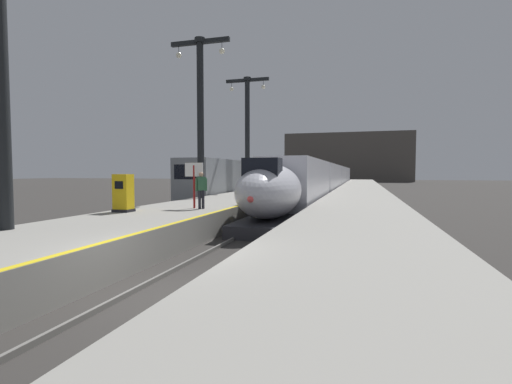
{
  "coord_description": "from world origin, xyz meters",
  "views": [
    {
      "loc": [
        4.18,
        -7.27,
        2.74
      ],
      "look_at": [
        -0.61,
        9.52,
        1.8
      ],
      "focal_mm": 26.09,
      "sensor_mm": 36.0,
      "label": 1
    }
  ],
  "objects_px": {
    "highspeed_train_main": "(330,178)",
    "regional_train_adjacent": "(256,177)",
    "passenger_mid_platform": "(201,187)",
    "rolling_suitcase": "(264,190)",
    "passenger_near_edge": "(273,181)",
    "station_column_far": "(247,124)",
    "ticket_machine_yellow": "(123,194)",
    "station_column_mid": "(200,104)",
    "departure_info_board": "(194,176)"
  },
  "relations": [
    {
      "from": "highspeed_train_main",
      "to": "regional_train_adjacent",
      "type": "relative_size",
      "value": 2.06
    },
    {
      "from": "passenger_mid_platform",
      "to": "rolling_suitcase",
      "type": "xyz_separation_m",
      "value": [
        -0.39,
        12.74,
        -0.69
      ]
    },
    {
      "from": "highspeed_train_main",
      "to": "passenger_near_edge",
      "type": "xyz_separation_m",
      "value": [
        -2.66,
        -21.66,
        0.07
      ]
    },
    {
      "from": "regional_train_adjacent",
      "to": "passenger_near_edge",
      "type": "bearing_deg",
      "value": -68.78
    },
    {
      "from": "rolling_suitcase",
      "to": "passenger_mid_platform",
      "type": "bearing_deg",
      "value": -88.25
    },
    {
      "from": "station_column_far",
      "to": "ticket_machine_yellow",
      "type": "relative_size",
      "value": 6.38
    },
    {
      "from": "ticket_machine_yellow",
      "to": "highspeed_train_main",
      "type": "bearing_deg",
      "value": 81.48
    },
    {
      "from": "station_column_mid",
      "to": "passenger_near_edge",
      "type": "height_order",
      "value": "station_column_mid"
    },
    {
      "from": "ticket_machine_yellow",
      "to": "departure_info_board",
      "type": "xyz_separation_m",
      "value": [
        2.2,
        2.29,
        0.77
      ]
    },
    {
      "from": "passenger_mid_platform",
      "to": "departure_info_board",
      "type": "xyz_separation_m",
      "value": [
        -0.44,
        0.19,
        0.52
      ]
    },
    {
      "from": "station_column_mid",
      "to": "ticket_machine_yellow",
      "type": "xyz_separation_m",
      "value": [
        0.35,
        -8.69,
        -5.34
      ]
    },
    {
      "from": "passenger_near_edge",
      "to": "ticket_machine_yellow",
      "type": "bearing_deg",
      "value": -100.63
    },
    {
      "from": "passenger_near_edge",
      "to": "station_column_far",
      "type": "bearing_deg",
      "value": 133.13
    },
    {
      "from": "regional_train_adjacent",
      "to": "highspeed_train_main",
      "type": "bearing_deg",
      "value": 43.35
    },
    {
      "from": "station_column_mid",
      "to": "passenger_mid_platform",
      "type": "xyz_separation_m",
      "value": [
        2.99,
        -6.58,
        -5.09
      ]
    },
    {
      "from": "highspeed_train_main",
      "to": "rolling_suitcase",
      "type": "xyz_separation_m",
      "value": [
        -3.3,
        -22.22,
        -0.62
      ]
    },
    {
      "from": "highspeed_train_main",
      "to": "ticket_machine_yellow",
      "type": "relative_size",
      "value": 47.02
    },
    {
      "from": "passenger_near_edge",
      "to": "regional_train_adjacent",
      "type": "bearing_deg",
      "value": 111.22
    },
    {
      "from": "regional_train_adjacent",
      "to": "passenger_near_edge",
      "type": "height_order",
      "value": "regional_train_adjacent"
    },
    {
      "from": "rolling_suitcase",
      "to": "passenger_near_edge",
      "type": "bearing_deg",
      "value": 40.97
    },
    {
      "from": "passenger_mid_platform",
      "to": "departure_info_board",
      "type": "bearing_deg",
      "value": 157.0
    },
    {
      "from": "passenger_near_edge",
      "to": "rolling_suitcase",
      "type": "relative_size",
      "value": 1.72
    },
    {
      "from": "passenger_mid_platform",
      "to": "station_column_mid",
      "type": "bearing_deg",
      "value": 114.44
    },
    {
      "from": "rolling_suitcase",
      "to": "ticket_machine_yellow",
      "type": "xyz_separation_m",
      "value": [
        -2.25,
        -14.85,
        0.44
      ]
    },
    {
      "from": "station_column_mid",
      "to": "passenger_near_edge",
      "type": "distance_m",
      "value": 9.03
    },
    {
      "from": "regional_train_adjacent",
      "to": "station_column_mid",
      "type": "distance_m",
      "value": 21.44
    },
    {
      "from": "highspeed_train_main",
      "to": "rolling_suitcase",
      "type": "relative_size",
      "value": 76.61
    },
    {
      "from": "station_column_mid",
      "to": "departure_info_board",
      "type": "height_order",
      "value": "station_column_mid"
    },
    {
      "from": "passenger_near_edge",
      "to": "station_column_mid",
      "type": "bearing_deg",
      "value": -115.77
    },
    {
      "from": "passenger_mid_platform",
      "to": "ticket_machine_yellow",
      "type": "relative_size",
      "value": 1.06
    },
    {
      "from": "station_column_far",
      "to": "rolling_suitcase",
      "type": "xyz_separation_m",
      "value": [
        2.6,
        -4.02,
        -5.76
      ]
    },
    {
      "from": "highspeed_train_main",
      "to": "station_column_mid",
      "type": "height_order",
      "value": "station_column_mid"
    },
    {
      "from": "highspeed_train_main",
      "to": "passenger_near_edge",
      "type": "height_order",
      "value": "highspeed_train_main"
    },
    {
      "from": "station_column_far",
      "to": "departure_info_board",
      "type": "bearing_deg",
      "value": -81.25
    },
    {
      "from": "station_column_far",
      "to": "station_column_mid",
      "type": "bearing_deg",
      "value": -90.0
    },
    {
      "from": "highspeed_train_main",
      "to": "regional_train_adjacent",
      "type": "height_order",
      "value": "regional_train_adjacent"
    },
    {
      "from": "regional_train_adjacent",
      "to": "departure_info_board",
      "type": "height_order",
      "value": "regional_train_adjacent"
    },
    {
      "from": "regional_train_adjacent",
      "to": "departure_info_board",
      "type": "distance_m",
      "value": 27.54
    },
    {
      "from": "highspeed_train_main",
      "to": "ticket_machine_yellow",
      "type": "bearing_deg",
      "value": -98.52
    },
    {
      "from": "ticket_machine_yellow",
      "to": "passenger_mid_platform",
      "type": "bearing_deg",
      "value": 38.5
    },
    {
      "from": "station_column_mid",
      "to": "passenger_near_edge",
      "type": "xyz_separation_m",
      "value": [
        3.24,
        6.72,
        -5.09
      ]
    },
    {
      "from": "highspeed_train_main",
      "to": "station_column_far",
      "type": "height_order",
      "value": "station_column_far"
    },
    {
      "from": "regional_train_adjacent",
      "to": "passenger_near_edge",
      "type": "xyz_separation_m",
      "value": [
        5.44,
        -14.02,
        -0.09
      ]
    },
    {
      "from": "regional_train_adjacent",
      "to": "departure_info_board",
      "type": "xyz_separation_m",
      "value": [
        4.75,
        -27.13,
        0.43
      ]
    },
    {
      "from": "highspeed_train_main",
      "to": "departure_info_board",
      "type": "distance_m",
      "value": 34.94
    },
    {
      "from": "passenger_mid_platform",
      "to": "rolling_suitcase",
      "type": "relative_size",
      "value": 1.72
    },
    {
      "from": "station_column_far",
      "to": "passenger_mid_platform",
      "type": "height_order",
      "value": "station_column_far"
    },
    {
      "from": "passenger_mid_platform",
      "to": "rolling_suitcase",
      "type": "height_order",
      "value": "passenger_mid_platform"
    },
    {
      "from": "passenger_mid_platform",
      "to": "departure_info_board",
      "type": "height_order",
      "value": "departure_info_board"
    },
    {
      "from": "regional_train_adjacent",
      "to": "rolling_suitcase",
      "type": "height_order",
      "value": "regional_train_adjacent"
    }
  ]
}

